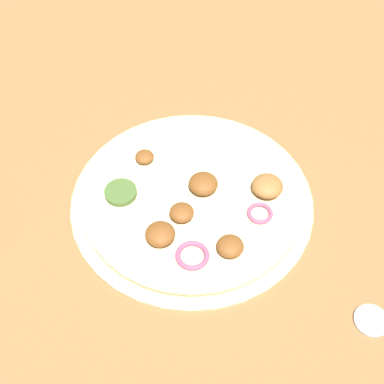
# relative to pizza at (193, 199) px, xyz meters

# --- Properties ---
(ground_plane) EXTENTS (3.00, 3.00, 0.00)m
(ground_plane) POSITION_rel_pizza_xyz_m (0.00, 0.00, -0.01)
(ground_plane) COLOR olive
(pizza) EXTENTS (0.30, 0.30, 0.03)m
(pizza) POSITION_rel_pizza_xyz_m (0.00, 0.00, 0.00)
(pizza) COLOR beige
(pizza) RESTS_ON ground_plane
(loose_cap) EXTENTS (0.04, 0.04, 0.01)m
(loose_cap) POSITION_rel_pizza_xyz_m (-0.02, -0.24, -0.00)
(loose_cap) COLOR beige
(loose_cap) RESTS_ON ground_plane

